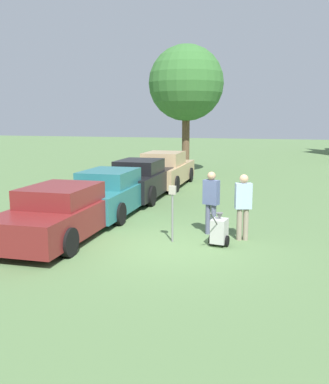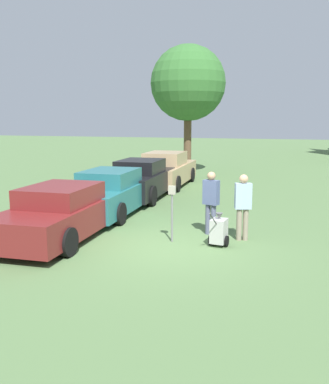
{
  "view_description": "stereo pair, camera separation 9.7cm",
  "coord_description": "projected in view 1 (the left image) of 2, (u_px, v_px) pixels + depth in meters",
  "views": [
    {
      "loc": [
        2.92,
        -9.84,
        3.15
      ],
      "look_at": [
        -0.54,
        1.58,
        1.1
      ],
      "focal_mm": 40.0,
      "sensor_mm": 36.0,
      "label": 1
    },
    {
      "loc": [
        3.01,
        -9.81,
        3.15
      ],
      "look_at": [
        -0.54,
        1.58,
        1.1
      ],
      "focal_mm": 40.0,
      "sensor_mm": 36.0,
      "label": 2
    }
  ],
  "objects": [
    {
      "name": "parked_car_maroon",
      "position": [
        64.0,
        212.0,
        11.45
      ],
      "size": [
        2.14,
        5.14,
        1.42
      ],
      "rotation": [
        0.0,
        0.0,
        0.04
      ],
      "color": "maroon",
      "rests_on": "ground_plane"
    },
    {
      "name": "parking_meter",
      "position": [
        172.0,
        203.0,
        10.93
      ],
      "size": [
        0.18,
        0.09,
        1.47
      ],
      "color": "slate",
      "rests_on": "ground_plane"
    },
    {
      "name": "shade_tree",
      "position": [
        186.0,
        84.0,
        24.29
      ],
      "size": [
        4.28,
        4.28,
        7.29
      ],
      "color": "brown",
      "rests_on": "ground_plane"
    },
    {
      "name": "person_supervisor",
      "position": [
        243.0,
        203.0,
        11.09
      ],
      "size": [
        0.47,
        0.34,
        1.74
      ],
      "rotation": [
        0.0,
        0.0,
        3.46
      ],
      "color": "gray",
      "rests_on": "ground_plane"
    },
    {
      "name": "parked_car_black",
      "position": [
        141.0,
        180.0,
        17.08
      ],
      "size": [
        2.07,
        4.84,
        1.55
      ],
      "rotation": [
        0.0,
        0.0,
        0.04
      ],
      "color": "black",
      "rests_on": "ground_plane"
    },
    {
      "name": "parked_car_tan",
      "position": [
        165.0,
        170.0,
        20.21
      ],
      "size": [
        2.18,
        5.26,
        1.61
      ],
      "rotation": [
        0.0,
        0.0,
        0.04
      ],
      "color": "tan",
      "rests_on": "ground_plane"
    },
    {
      "name": "parked_car_teal",
      "position": [
        111.0,
        193.0,
        14.37
      ],
      "size": [
        2.06,
        5.06,
        1.48
      ],
      "rotation": [
        0.0,
        0.0,
        0.04
      ],
      "color": "#23666B",
      "rests_on": "ground_plane"
    },
    {
      "name": "ground_plane",
      "position": [
        167.0,
        247.0,
        10.65
      ],
      "size": [
        120.0,
        120.0,
        0.0
      ],
      "primitive_type": "plane",
      "color": "#517042"
    },
    {
      "name": "person_worker",
      "position": [
        211.0,
        199.0,
        11.63
      ],
      "size": [
        0.47,
        0.33,
        1.74
      ],
      "rotation": [
        0.0,
        0.0,
        2.85
      ],
      "color": "#515670",
      "rests_on": "ground_plane"
    },
    {
      "name": "equipment_cart",
      "position": [
        219.0,
        231.0,
        10.68
      ],
      "size": [
        0.5,
        1.0,
        1.0
      ],
      "rotation": [
        0.0,
        0.0,
        -0.12
      ],
      "color": "#B2B2AD",
      "rests_on": "ground_plane"
    }
  ]
}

